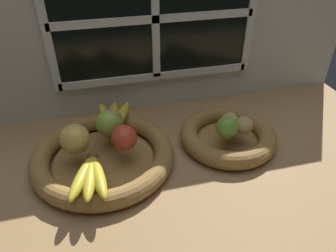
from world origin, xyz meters
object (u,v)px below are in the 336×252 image
(apple_red_right, at_px, (124,138))
(banana_bunch_back, at_px, (113,118))
(banana_bunch_front, at_px, (90,176))
(chili_pepper, at_px, (234,125))
(fruit_bowl_left, at_px, (103,156))
(fruit_bowl_right, at_px, (228,136))
(pear_brown, at_px, (113,122))
(apple_golden_left, at_px, (75,139))
(apple_green_back, at_px, (109,123))
(potato_small, at_px, (244,125))
(lime_near, at_px, (227,128))
(potato_large, at_px, (230,122))

(apple_red_right, bearing_deg, banana_bunch_back, 96.65)
(banana_bunch_front, distance_m, chili_pepper, 0.44)
(apple_red_right, distance_m, chili_pepper, 0.33)
(fruit_bowl_left, bearing_deg, apple_red_right, -15.15)
(apple_red_right, xyz_separation_m, banana_bunch_front, (-0.10, -0.10, -0.02))
(fruit_bowl_right, bearing_deg, banana_bunch_front, -163.37)
(banana_bunch_back, bearing_deg, fruit_bowl_right, -20.05)
(pear_brown, bearing_deg, fruit_bowl_right, -10.31)
(apple_golden_left, height_order, banana_bunch_back, apple_golden_left)
(apple_golden_left, height_order, pear_brown, apple_golden_left)
(fruit_bowl_right, bearing_deg, apple_red_right, -176.94)
(apple_green_back, distance_m, potato_small, 0.38)
(apple_green_back, distance_m, banana_bunch_back, 0.07)
(lime_near, bearing_deg, banana_bunch_back, 152.64)
(banana_bunch_back, bearing_deg, potato_large, -20.05)
(potato_small, bearing_deg, banana_bunch_front, -168.24)
(pear_brown, bearing_deg, potato_small, -14.10)
(fruit_bowl_left, height_order, chili_pepper, chili_pepper)
(fruit_bowl_left, relative_size, chili_pepper, 3.36)
(apple_red_right, xyz_separation_m, banana_bunch_back, (-0.02, 0.14, -0.02))
(apple_golden_left, xyz_separation_m, banana_bunch_front, (0.03, -0.12, -0.02))
(apple_green_back, bearing_deg, banana_bunch_back, 75.65)
(pear_brown, height_order, chili_pepper, pear_brown)
(potato_small, relative_size, chili_pepper, 0.54)
(apple_red_right, distance_m, potato_large, 0.31)
(fruit_bowl_left, distance_m, banana_bunch_back, 0.13)
(fruit_bowl_left, xyz_separation_m, lime_near, (0.35, -0.04, 0.06))
(fruit_bowl_left, xyz_separation_m, fruit_bowl_right, (0.37, -0.00, 0.00))
(pear_brown, bearing_deg, banana_bunch_back, 86.03)
(potato_large, height_order, lime_near, lime_near)
(lime_near, xyz_separation_m, chili_pepper, (0.04, 0.04, -0.02))
(banana_bunch_front, relative_size, banana_bunch_back, 0.93)
(apple_golden_left, bearing_deg, chili_pepper, -0.30)
(apple_golden_left, distance_m, pear_brown, 0.12)
(fruit_bowl_left, relative_size, lime_near, 6.19)
(apple_red_right, distance_m, potato_small, 0.34)
(fruit_bowl_left, distance_m, apple_golden_left, 0.09)
(fruit_bowl_right, bearing_deg, lime_near, -123.69)
(potato_small, xyz_separation_m, chili_pepper, (-0.01, 0.03, -0.02))
(banana_bunch_back, distance_m, chili_pepper, 0.36)
(potato_large, bearing_deg, fruit_bowl_right, 90.00)
(fruit_bowl_left, xyz_separation_m, pear_brown, (0.04, 0.06, 0.07))
(potato_large, bearing_deg, potato_small, -45.00)
(apple_green_back, relative_size, potato_large, 0.95)
(apple_red_right, bearing_deg, apple_green_back, 113.82)
(apple_golden_left, height_order, apple_red_right, apple_golden_left)
(potato_small, bearing_deg, banana_bunch_back, 157.25)
(potato_small, distance_m, lime_near, 0.06)
(banana_bunch_front, bearing_deg, chili_pepper, 16.12)
(banana_bunch_back, relative_size, potato_large, 2.24)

